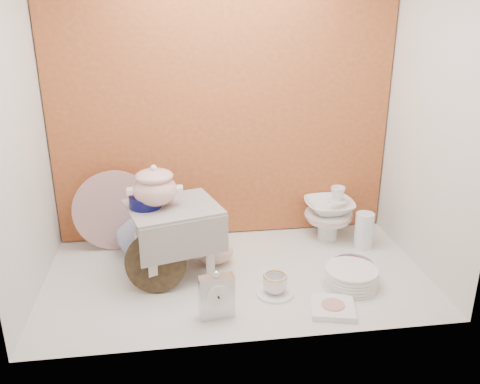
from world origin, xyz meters
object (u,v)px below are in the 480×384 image
Objects in this scene: step_stool at (175,240)px; floral_platter at (115,211)px; gold_rim_teacup at (275,283)px; soup_tureen at (155,186)px; blue_white_vase at (141,229)px; crystal_bowl at (353,269)px; mantel_clock at (217,295)px; plush_pig at (214,251)px; porcelain_tower at (329,213)px; dinner_plate_stack at (351,277)px.

step_stool is 0.95× the size of floral_platter.
floral_platter reaches higher than gold_rim_teacup.
soup_tureen is 0.39m from blue_white_vase.
crystal_bowl is at bearing -9.11° from soup_tureen.
crystal_bowl is (0.91, -0.15, -0.42)m from soup_tureen.
mantel_clock reaches higher than plush_pig.
gold_rim_teacup is at bearing -37.59° from floral_platter.
step_stool is 1.48× the size of blue_white_vase.
gold_rim_teacup is 0.37× the size of porcelain_tower.
crystal_bowl is at bearing -90.05° from porcelain_tower.
porcelain_tower is at bearing 2.22° from blue_white_vase.
step_stool reaches higher than gold_rim_teacup.
blue_white_vase reaches higher than mantel_clock.
gold_rim_teacup is at bearing -27.51° from soup_tureen.
soup_tureen is 0.93× the size of dinner_plate_stack.
blue_white_vase is 1.07m from crystal_bowl.
plush_pig is (0.19, 0.05, -0.10)m from step_stool.
step_stool is 3.66× the size of gold_rim_teacup.
gold_rim_teacup is 0.36m from dinner_plate_stack.
step_stool reaches higher than mantel_clock.
soup_tureen is 1.21× the size of crystal_bowl.
plush_pig is 2.24× the size of gold_rim_teacup.
crystal_bowl is 0.66× the size of porcelain_tower.
blue_white_vase is 2.47× the size of gold_rim_teacup.
crystal_bowl is (0.84, -0.14, -0.14)m from step_stool.
mantel_clock is 0.81× the size of dinner_plate_stack.
floral_platter is at bearing 158.58° from crystal_bowl.
gold_rim_teacup is (0.27, 0.13, -0.05)m from mantel_clock.
mantel_clock is (0.33, -0.62, -0.03)m from blue_white_vase.
porcelain_tower is at bearing 89.95° from crystal_bowl.
mantel_clock is at bearing -93.45° from plush_pig.
step_stool is 1.55× the size of dinner_plate_stack.
floral_platter is 0.94m from gold_rim_teacup.
floral_platter is at bearing 116.75° from mantel_clock.
dinner_plate_stack is 0.11m from crystal_bowl.
gold_rim_teacup is (0.43, -0.26, -0.12)m from step_stool.
blue_white_vase is 0.90× the size of porcelain_tower.
crystal_bowl is (0.68, 0.25, -0.07)m from mantel_clock.
porcelain_tower is at bearing 15.75° from soup_tureen.
plush_pig is 0.95× the size of dinner_plate_stack.
floral_platter is at bearing 177.88° from porcelain_tower.
porcelain_tower is at bearing 18.16° from plush_pig.
step_stool is at bearing -53.22° from blue_white_vase.
porcelain_tower reaches higher than blue_white_vase.
mantel_clock reaches higher than gold_rim_teacup.
dinner_plate_stack is 0.86× the size of porcelain_tower.
step_stool is 0.88m from porcelain_tower.
blue_white_vase is at bearing 154.32° from dinner_plate_stack.
mantel_clock is 0.95m from porcelain_tower.
mantel_clock is 0.45m from plush_pig.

